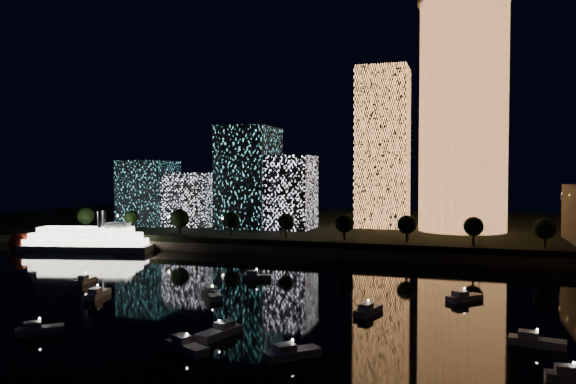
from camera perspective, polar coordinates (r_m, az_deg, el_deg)
name	(u,v)px	position (r m, az deg, el deg)	size (l,w,h in m)	color
ground	(296,329)	(99.10, 0.80, -13.79)	(520.00, 520.00, 0.00)	black
far_bank	(400,228)	(253.98, 11.31, -3.56)	(420.00, 160.00, 5.00)	black
seawall	(372,254)	(177.31, 8.53, -6.28)	(420.00, 6.00, 3.00)	#6B5E4C
tower_cylindrical	(463,114)	(221.37, 17.36, 7.53)	(34.00, 34.00, 87.00)	#EF944C
tower_rectangular	(383,148)	(229.15, 9.61, 4.46)	(20.05, 20.05, 63.79)	#EF944C
midrise_blocks	(226,188)	(228.94, -6.32, 0.44)	(79.82, 28.02, 40.18)	silver
riverboat	(80,241)	(204.78, -20.35, -4.65)	(48.62, 19.76, 14.37)	silver
motorboats	(268,314)	(106.27, -2.04, -12.24)	(106.23, 61.55, 2.78)	silver
esplanade_trees	(288,221)	(188.83, -0.02, -3.01)	(166.34, 6.70, 8.85)	black
street_lamps	(280,224)	(196.07, -0.78, -3.25)	(132.70, 0.70, 5.65)	black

